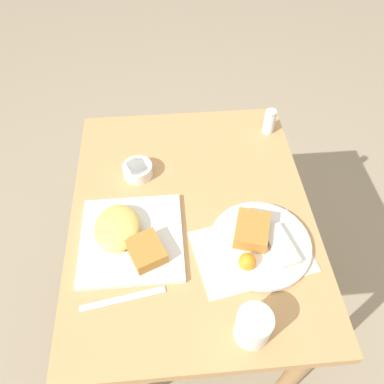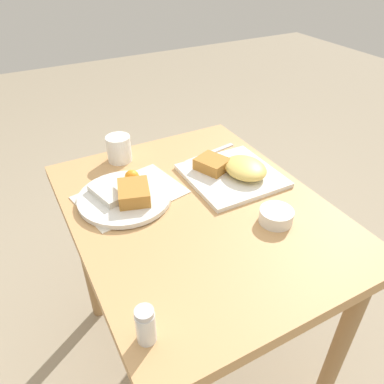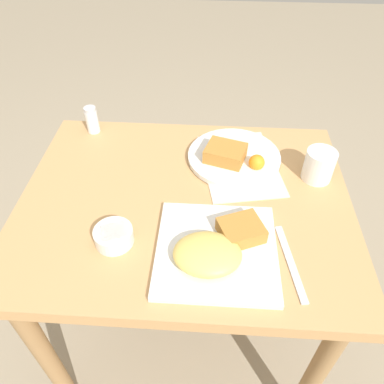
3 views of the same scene
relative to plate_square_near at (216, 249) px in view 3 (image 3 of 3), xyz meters
The scene contains 9 objects.
ground_plane 0.77m from the plate_square_near, 115.78° to the left, with size 8.00×8.00×0.00m, color gray.
dining_table 0.23m from the plate_square_near, 115.78° to the left, with size 0.85×0.68×0.72m.
menu_card 0.33m from the plate_square_near, 79.22° to the left, with size 0.25×0.33×0.00m.
plate_square_near is the anchor object (origin of this frame).
plate_oval_far 0.34m from the plate_square_near, 82.66° to the left, with size 0.27×0.27×0.05m.
sauce_ramekin 0.24m from the plate_square_near, behind, with size 0.09×0.09×0.04m.
salt_shaker 0.60m from the plate_square_near, 130.74° to the left, with size 0.04×0.04×0.08m.
butter_knife 0.17m from the plate_square_near, ahead, with size 0.05×0.21×0.00m.
coffee_mug 0.39m from the plate_square_near, 46.20° to the left, with size 0.08×0.08×0.09m.
Camera 3 is at (0.06, -0.68, 1.40)m, focal length 35.00 mm.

